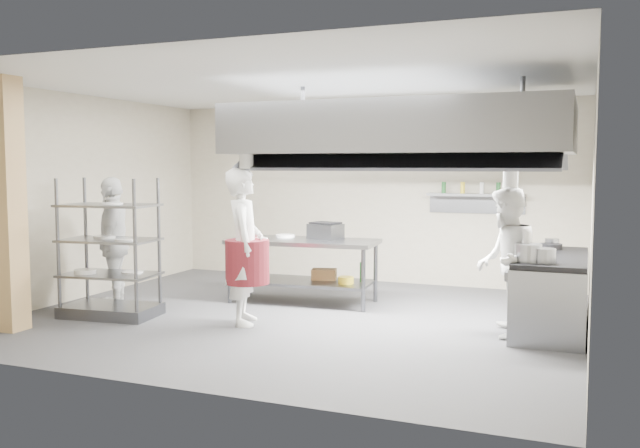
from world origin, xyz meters
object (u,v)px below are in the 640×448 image
at_px(chef_line, 506,262).
at_px(cooking_range, 551,295).
at_px(griddle, 326,231).
at_px(chef_plating, 114,242).
at_px(stockpot, 528,253).
at_px(island, 303,271).
at_px(pass_rack, 109,248).
at_px(chef_head, 244,246).

bearing_deg(chef_line, cooking_range, 128.89).
bearing_deg(griddle, cooking_range, 4.55).
bearing_deg(griddle, chef_line, -7.03).
relative_size(chef_plating, stockpot, 6.19).
bearing_deg(griddle, island, -126.91).
xyz_separation_m(island, cooking_range, (3.39, -0.39, -0.04)).
xyz_separation_m(pass_rack, chef_head, (1.82, 0.29, 0.07)).
bearing_deg(chef_head, cooking_range, -97.12).
bearing_deg(cooking_range, chef_line, -134.22).
height_order(pass_rack, cooking_range, pass_rack).
height_order(island, chef_head, chef_head).
distance_m(chef_line, stockpot, 0.35).
height_order(island, griddle, griddle).
bearing_deg(pass_rack, chef_plating, 117.03).
bearing_deg(chef_head, island, -30.03).
height_order(cooking_range, chef_line, chef_line).
relative_size(island, stockpot, 7.26).
bearing_deg(chef_head, chef_plating, 60.72).
relative_size(island, chef_line, 1.23).
height_order(chef_head, griddle, chef_head).
bearing_deg(griddle, pass_rack, -123.33).
relative_size(chef_head, chef_line, 1.12).
distance_m(pass_rack, chef_line, 4.96).
distance_m(cooking_range, chef_plating, 5.78).
distance_m(island, cooking_range, 3.42).
relative_size(chef_head, griddle, 4.43).
distance_m(chef_line, griddle, 2.87).
bearing_deg(chef_line, stockpot, 46.73).
bearing_deg(stockpot, chef_plating, -177.96).
xyz_separation_m(cooking_range, griddle, (-3.13, 0.60, 0.60)).
xyz_separation_m(chef_head, stockpot, (3.33, 0.39, 0.03)).
xyz_separation_m(island, pass_rack, (-1.97, -1.76, 0.45)).
bearing_deg(chef_line, island, -113.84).
xyz_separation_m(chef_plating, griddle, (2.56, 1.48, 0.11)).
relative_size(chef_head, chef_plating, 1.07).
distance_m(pass_rack, cooking_range, 5.56).
bearing_deg(island, chef_head, -99.99).
height_order(chef_plating, stockpot, chef_plating).
relative_size(pass_rack, chef_plating, 1.00).
distance_m(pass_rack, chef_plating, 0.58).
xyz_separation_m(chef_head, chef_plating, (-2.14, 0.20, -0.06)).
bearing_deg(cooking_range, chef_head, -163.13).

